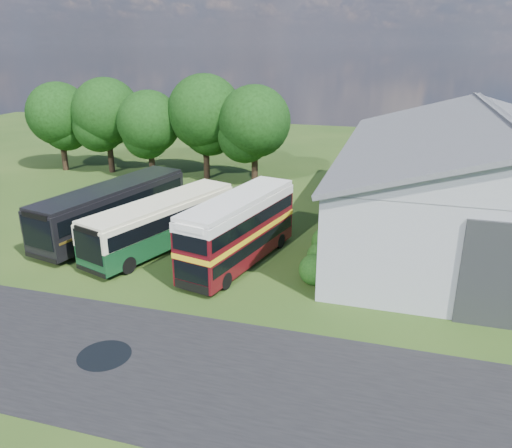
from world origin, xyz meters
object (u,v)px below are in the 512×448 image
(storage_shed, at_px, (490,175))
(bus_maroon_double, at_px, (239,231))
(bus_green_single, at_px, (162,222))
(bus_dark_single, at_px, (113,208))

(storage_shed, distance_m, bus_maroon_double, 16.64)
(bus_maroon_double, bearing_deg, bus_green_single, -177.80)
(bus_maroon_double, bearing_deg, storage_shed, 44.32)
(bus_maroon_double, xyz_separation_m, bus_dark_single, (-9.55, 2.25, -0.26))
(bus_dark_single, bearing_deg, bus_maroon_double, -1.03)
(bus_green_single, bearing_deg, bus_maroon_double, 7.94)
(storage_shed, bearing_deg, bus_maroon_double, -148.33)
(storage_shed, distance_m, bus_dark_single, 24.57)
(storage_shed, distance_m, bus_green_single, 20.99)
(bus_green_single, xyz_separation_m, bus_maroon_double, (5.32, -0.98, 0.39))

